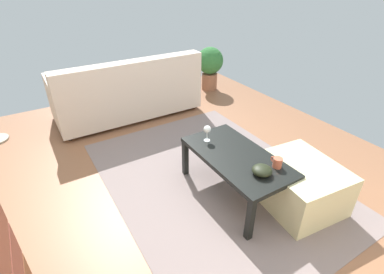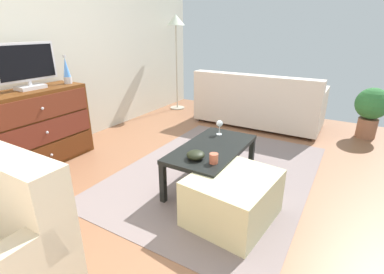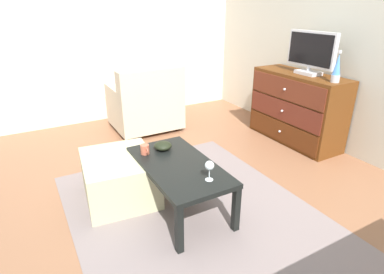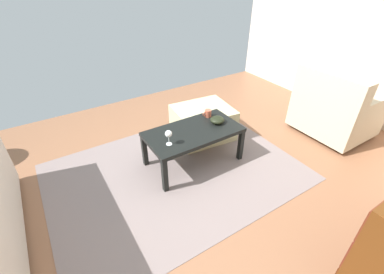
{
  "view_description": "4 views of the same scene",
  "coord_description": "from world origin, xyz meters",
  "px_view_note": "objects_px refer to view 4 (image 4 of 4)",
  "views": [
    {
      "loc": [
        -1.64,
        1.16,
        1.83
      ],
      "look_at": [
        0.14,
        0.08,
        0.6
      ],
      "focal_mm": 26.93,
      "sensor_mm": 36.0,
      "label": 1
    },
    {
      "loc": [
        -2.32,
        -1.36,
        1.49
      ],
      "look_at": [
        -0.15,
        -0.09,
        0.52
      ],
      "focal_mm": 26.38,
      "sensor_mm": 36.0,
      "label": 2
    },
    {
      "loc": [
        1.98,
        -1.27,
        1.63
      ],
      "look_at": [
        -0.25,
        -0.03,
        0.54
      ],
      "focal_mm": 29.29,
      "sensor_mm": 36.0,
      "label": 3
    },
    {
      "loc": [
        1.22,
        1.74,
        1.92
      ],
      "look_at": [
        0.16,
        0.07,
        0.6
      ],
      "focal_mm": 24.59,
      "sensor_mm": 36.0,
      "label": 4
    }
  ],
  "objects_px": {
    "mug": "(208,113)",
    "armchair": "(334,109)",
    "bowl_decorative": "(217,120)",
    "ottoman": "(203,123)",
    "wine_glass": "(169,134)",
    "coffee_table": "(193,134)"
  },
  "relations": [
    {
      "from": "mug",
      "to": "ottoman",
      "type": "distance_m",
      "value": 0.36
    },
    {
      "from": "coffee_table",
      "to": "bowl_decorative",
      "type": "relative_size",
      "value": 6.39
    },
    {
      "from": "wine_glass",
      "to": "bowl_decorative",
      "type": "height_order",
      "value": "wine_glass"
    },
    {
      "from": "mug",
      "to": "armchair",
      "type": "distance_m",
      "value": 1.67
    },
    {
      "from": "coffee_table",
      "to": "wine_glass",
      "type": "bearing_deg",
      "value": 14.21
    },
    {
      "from": "coffee_table",
      "to": "bowl_decorative",
      "type": "distance_m",
      "value": 0.33
    },
    {
      "from": "mug",
      "to": "coffee_table",
      "type": "bearing_deg",
      "value": 28.94
    },
    {
      "from": "armchair",
      "to": "ottoman",
      "type": "distance_m",
      "value": 1.69
    },
    {
      "from": "mug",
      "to": "wine_glass",
      "type": "bearing_deg",
      "value": 21.56
    },
    {
      "from": "coffee_table",
      "to": "mug",
      "type": "bearing_deg",
      "value": -151.06
    },
    {
      "from": "bowl_decorative",
      "to": "mug",
      "type": "bearing_deg",
      "value": -87.41
    },
    {
      "from": "wine_glass",
      "to": "bowl_decorative",
      "type": "relative_size",
      "value": 0.98
    },
    {
      "from": "coffee_table",
      "to": "ottoman",
      "type": "relative_size",
      "value": 1.47
    },
    {
      "from": "mug",
      "to": "bowl_decorative",
      "type": "height_order",
      "value": "mug"
    },
    {
      "from": "coffee_table",
      "to": "armchair",
      "type": "bearing_deg",
      "value": 166.59
    },
    {
      "from": "wine_glass",
      "to": "bowl_decorative",
      "type": "xyz_separation_m",
      "value": [
        -0.65,
        -0.08,
        -0.08
      ]
    },
    {
      "from": "coffee_table",
      "to": "ottoman",
      "type": "height_order",
      "value": "coffee_table"
    },
    {
      "from": "mug",
      "to": "armchair",
      "type": "xyz_separation_m",
      "value": [
        -1.55,
        0.61,
        -0.11
      ]
    },
    {
      "from": "mug",
      "to": "ottoman",
      "type": "bearing_deg",
      "value": -111.91
    },
    {
      "from": "coffee_table",
      "to": "armchair",
      "type": "relative_size",
      "value": 1.16
    },
    {
      "from": "coffee_table",
      "to": "armchair",
      "type": "distance_m",
      "value": 1.91
    },
    {
      "from": "bowl_decorative",
      "to": "coffee_table",
      "type": "bearing_deg",
      "value": -0.79
    }
  ]
}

